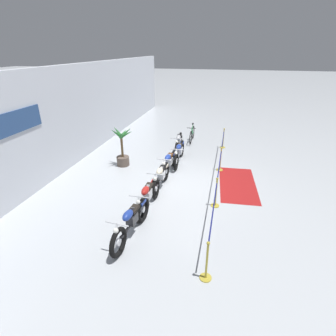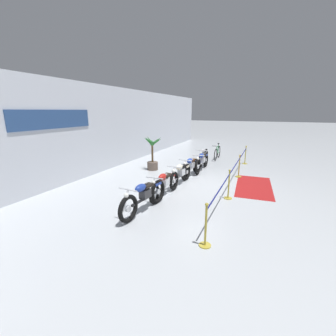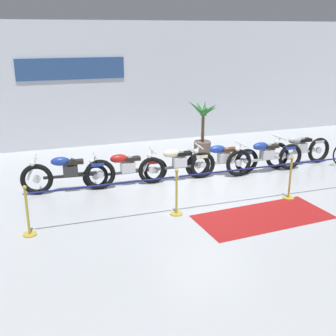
{
  "view_description": "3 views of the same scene",
  "coord_description": "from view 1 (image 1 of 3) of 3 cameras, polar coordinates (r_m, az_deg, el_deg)",
  "views": [
    {
      "loc": [
        -8.95,
        -1.59,
        4.81
      ],
      "look_at": [
        -0.42,
        0.41,
        0.78
      ],
      "focal_mm": 28.0,
      "sensor_mm": 36.0,
      "label": 1
    },
    {
      "loc": [
        -8.93,
        -2.48,
        2.99
      ],
      "look_at": [
        -0.69,
        1.17,
        0.68
      ],
      "focal_mm": 24.0,
      "sensor_mm": 36.0,
      "label": 2
    },
    {
      "loc": [
        -4.27,
        -9.46,
        3.89
      ],
      "look_at": [
        -0.87,
        0.58,
        0.4
      ],
      "focal_mm": 45.0,
      "sensor_mm": 36.0,
      "label": 3
    }
  ],
  "objects": [
    {
      "name": "stanchion_mid_right",
      "position": [
        11.39,
        11.3,
        1.18
      ],
      "size": [
        0.28,
        0.28,
        1.05
      ],
      "color": "gold",
      "rests_on": "ground"
    },
    {
      "name": "motorcycle_blue_3",
      "position": [
        10.86,
        0.18,
        1.07
      ],
      "size": [
        2.19,
        0.62,
        0.93
      ],
      "color": "black",
      "rests_on": "ground"
    },
    {
      "name": "potted_palm_left_of_row",
      "position": [
        11.67,
        -9.94,
        4.17
      ],
      "size": [
        0.99,
        1.06,
        1.81
      ],
      "color": "brown",
      "rests_on": "ground"
    },
    {
      "name": "floor_banner",
      "position": [
        10.52,
        14.91,
        -3.39
      ],
      "size": [
        3.05,
        1.56,
        0.01
      ],
      "primitive_type": "cube",
      "rotation": [
        0.0,
        0.0,
        0.07
      ],
      "color": "maroon",
      "rests_on": "ground"
    },
    {
      "name": "motorcycle_silver_5",
      "position": [
        13.19,
        2.33,
        5.53
      ],
      "size": [
        2.31,
        0.62,
        0.97
      ],
      "color": "black",
      "rests_on": "ground"
    },
    {
      "name": "stanchion_far_left",
      "position": [
        8.61,
        10.52,
        -4.11
      ],
      "size": [
        8.98,
        0.28,
        1.05
      ],
      "color": "gold",
      "rests_on": "ground"
    },
    {
      "name": "stanchion_far_right",
      "position": [
        14.1,
        11.9,
        5.75
      ],
      "size": [
        0.28,
        0.28,
        1.05
      ],
      "color": "gold",
      "rests_on": "ground"
    },
    {
      "name": "back_wall",
      "position": [
        11.5,
        -23.32,
        9.08
      ],
      "size": [
        28.0,
        0.29,
        4.2
      ],
      "color": "silver",
      "rests_on": "ground"
    },
    {
      "name": "motorcycle_cream_2",
      "position": [
        9.68,
        -1.55,
        -1.97
      ],
      "size": [
        2.18,
        0.62,
        0.94
      ],
      "color": "black",
      "rests_on": "ground"
    },
    {
      "name": "stanchion_mid_left",
      "position": [
        8.8,
        10.35,
        -6.14
      ],
      "size": [
        0.28,
        0.28,
        1.05
      ],
      "color": "gold",
      "rests_on": "ground"
    },
    {
      "name": "motorcycle_blue_0",
      "position": [
        7.37,
        -8.0,
        -11.53
      ],
      "size": [
        2.34,
        0.62,
        0.97
      ],
      "color": "black",
      "rests_on": "ground"
    },
    {
      "name": "bicycle",
      "position": [
        14.84,
        5.25,
        7.28
      ],
      "size": [
        1.76,
        0.48,
        0.97
      ],
      "color": "black",
      "rests_on": "ground"
    },
    {
      "name": "motorcycle_red_1",
      "position": [
        8.53,
        -4.59,
        -6.07
      ],
      "size": [
        2.26,
        0.62,
        0.91
      ],
      "color": "black",
      "rests_on": "ground"
    },
    {
      "name": "motorcycle_blue_4",
      "position": [
        11.93,
        2.43,
        3.4
      ],
      "size": [
        2.47,
        0.62,
        0.96
      ],
      "color": "black",
      "rests_on": "ground"
    },
    {
      "name": "ground_plane",
      "position": [
        10.28,
        2.76,
        -3.24
      ],
      "size": [
        120.0,
        120.0,
        0.0
      ],
      "primitive_type": "plane",
      "color": "#B2B7BC"
    }
  ]
}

